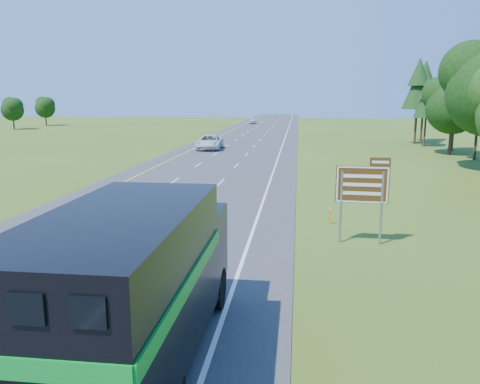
{
  "coord_description": "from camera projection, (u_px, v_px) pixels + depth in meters",
  "views": [
    {
      "loc": [
        7.54,
        -5.46,
        6.31
      ],
      "look_at": [
        4.75,
        17.1,
        1.73
      ],
      "focal_mm": 35.0,
      "sensor_mm": 36.0,
      "label": 1
    }
  ],
  "objects": [
    {
      "name": "road",
      "position": [
        234.0,
        151.0,
        56.1
      ],
      "size": [
        15.0,
        260.0,
        0.04
      ],
      "primitive_type": "cube",
      "color": "#38383A",
      "rests_on": "ground"
    },
    {
      "name": "white_suv",
      "position": [
        210.0,
        142.0,
        57.99
      ],
      "size": [
        3.33,
        6.53,
        1.77
      ],
      "primitive_type": "imported",
      "rotation": [
        0.0,
        0.0,
        0.06
      ],
      "color": "silver",
      "rests_on": "road"
    },
    {
      "name": "lane_markings",
      "position": [
        234.0,
        151.0,
        56.1
      ],
      "size": [
        11.15,
        260.0,
        0.01
      ],
      "color": "yellow",
      "rests_on": "road"
    },
    {
      "name": "far_car",
      "position": [
        253.0,
        121.0,
        115.53
      ],
      "size": [
        1.95,
        4.2,
        1.39
      ],
      "primitive_type": "imported",
      "rotation": [
        0.0,
        0.0,
        0.08
      ],
      "color": "#B6B6BD",
      "rests_on": "road"
    },
    {
      "name": "exit_sign",
      "position": [
        363.0,
        188.0,
        20.17
      ],
      "size": [
        2.26,
        0.2,
        3.83
      ],
      "rotation": [
        0.0,
        0.0,
        -0.05
      ],
      "color": "gray",
      "rests_on": "ground"
    },
    {
      "name": "horse_truck",
      "position": [
        135.0,
        286.0,
        10.38
      ],
      "size": [
        2.94,
        9.14,
        4.04
      ],
      "rotation": [
        0.0,
        0.0,
        0.0
      ],
      "color": "black",
      "rests_on": "road"
    },
    {
      "name": "delineator",
      "position": [
        330.0,
        214.0,
        23.68
      ],
      "size": [
        0.08,
        0.05,
        1.04
      ],
      "color": "orange",
      "rests_on": "ground"
    }
  ]
}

